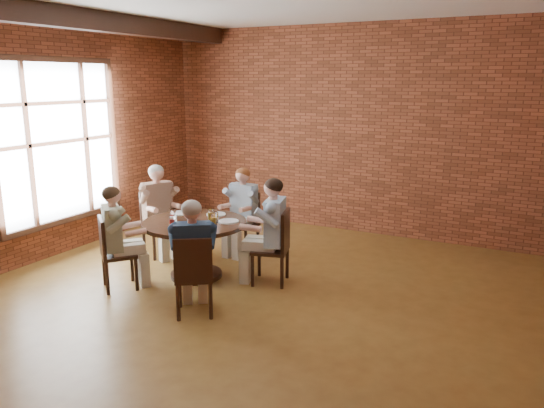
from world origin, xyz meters
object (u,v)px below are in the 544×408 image
at_px(chair_b, 245,220).
at_px(diner_c, 159,211).
at_px(dining_table, 195,238).
at_px(diner_e, 193,258).
at_px(diner_b, 242,211).
at_px(chair_d, 112,250).
at_px(chair_e, 194,273).
at_px(smartphone, 189,233).
at_px(diner_a, 270,231).
at_px(chair_c, 157,220).
at_px(diner_d, 118,238).
at_px(chair_a, 277,244).

xyz_separation_m(chair_b, diner_c, (-1.02, -0.70, 0.17)).
xyz_separation_m(dining_table, diner_e, (0.64, -0.92, 0.12)).
bearing_deg(diner_c, chair_b, -28.91).
bearing_deg(diner_b, diner_c, -146.56).
bearing_deg(diner_e, diner_c, -75.90).
height_order(chair_d, chair_e, chair_e).
relative_size(chair_d, smartphone, 6.14).
height_order(diner_a, chair_c, diner_a).
relative_size(dining_table, diner_c, 1.00).
xyz_separation_m(diner_e, smartphone, (-0.39, 0.46, 0.11)).
bearing_deg(diner_a, diner_d, -72.79).
xyz_separation_m(chair_d, diner_e, (1.30, -0.11, 0.15)).
distance_m(diner_b, diner_e, 2.13).
bearing_deg(diner_d, chair_b, -69.37).
bearing_deg(diner_d, chair_c, -31.50).
distance_m(diner_e, smartphone, 0.61).
xyz_separation_m(diner_a, chair_d, (-1.61, -1.08, -0.18)).
bearing_deg(diner_a, chair_a, 90.00).
height_order(dining_table, chair_a, chair_a).
bearing_deg(chair_c, dining_table, -90.00).
distance_m(dining_table, chair_c, 1.18).
xyz_separation_m(chair_b, chair_e, (0.64, -2.18, 0.00)).
relative_size(dining_table, chair_d, 1.47).
distance_m(dining_table, chair_e, 1.20).
bearing_deg(chair_a, diner_d, -73.55).
height_order(chair_a, smartphone, chair_a).
bearing_deg(chair_d, diner_a, -107.00).
distance_m(chair_e, smartphone, 0.73).
relative_size(dining_table, diner_e, 1.03).
distance_m(chair_c, diner_d, 1.36).
height_order(dining_table, diner_e, diner_e).
bearing_deg(dining_table, chair_c, 153.32).
bearing_deg(diner_e, diner_b, -108.35).
bearing_deg(chair_c, diner_b, -35.20).
xyz_separation_m(chair_b, smartphone, (0.21, -1.66, 0.26)).
relative_size(chair_d, diner_e, 0.71).
height_order(chair_c, smartphone, chair_c).
bearing_deg(chair_d, diner_d, -90.00).
distance_m(dining_table, diner_e, 1.13).
xyz_separation_m(diner_a, diner_d, (-1.56, -1.02, -0.03)).
xyz_separation_m(diner_a, diner_b, (-0.91, 0.84, -0.04)).
bearing_deg(chair_b, diner_b, -90.00).
xyz_separation_m(chair_a, chair_e, (-0.35, -1.28, -0.01)).
xyz_separation_m(diner_b, smartphone, (0.21, -1.58, 0.12)).
height_order(diner_c, chair_d, diner_c).
distance_m(diner_c, chair_e, 2.24).
bearing_deg(diner_c, chair_a, -68.90).
relative_size(diner_c, chair_e, 1.45).
distance_m(diner_b, chair_d, 2.05).
bearing_deg(chair_a, smartphone, -61.87).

